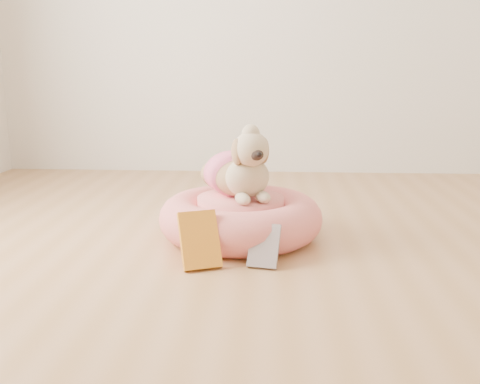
# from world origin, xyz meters

# --- Properties ---
(floor) EXTENTS (4.50, 4.50, 0.00)m
(floor) POSITION_xyz_m (0.00, 0.00, 0.00)
(floor) COLOR #B07D49
(floor) RESTS_ON ground
(pet_bed) EXTENTS (0.71, 0.71, 0.18)m
(pet_bed) POSITION_xyz_m (-0.19, 0.68, 0.09)
(pet_bed) COLOR #D75465
(pet_bed) RESTS_ON floor
(dog) EXTENTS (0.47, 0.54, 0.33)m
(dog) POSITION_xyz_m (-0.20, 0.69, 0.35)
(dog) COLOR brown
(dog) RESTS_ON pet_bed
(book_yellow) EXTENTS (0.18, 0.17, 0.21)m
(book_yellow) POSITION_xyz_m (-0.32, 0.31, 0.10)
(book_yellow) COLOR gold
(book_yellow) RESTS_ON floor
(book_white) EXTENTS (0.13, 0.13, 0.15)m
(book_white) POSITION_xyz_m (-0.08, 0.34, 0.08)
(book_white) COLOR white
(book_white) RESTS_ON floor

